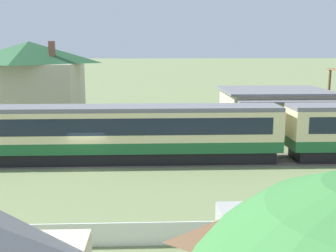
# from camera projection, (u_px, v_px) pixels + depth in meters

# --- Properties ---
(ground_plane) EXTENTS (600.00, 600.00, 0.00)m
(ground_plane) POSITION_uv_depth(u_px,v_px,m) (89.00, 165.00, 30.32)
(ground_plane) COLOR #707F51
(passenger_train) EXTENTS (66.79, 3.13, 4.15)m
(passenger_train) POSITION_uv_depth(u_px,v_px,m) (137.00, 131.00, 30.87)
(passenger_train) COLOR #1E6033
(passenger_train) RESTS_ON ground_plane
(railway_track) EXTENTS (124.46, 3.60, 0.04)m
(railway_track) POSITION_uv_depth(u_px,v_px,m) (99.00, 162.00, 31.18)
(railway_track) COLOR #665B51
(railway_track) RESTS_ON ground_plane
(station_building) EXTENTS (10.02, 9.72, 4.37)m
(station_building) POSITION_uv_depth(u_px,v_px,m) (274.00, 112.00, 40.76)
(station_building) COLOR beige
(station_building) RESTS_ON ground_plane
(station_house_dark_green_roof) EXTENTS (10.66, 9.79, 8.96)m
(station_house_dark_green_roof) POSITION_uv_depth(u_px,v_px,m) (31.00, 84.00, 44.03)
(station_house_dark_green_roof) COLOR #BCB293
(station_house_dark_green_roof) RESTS_ON ground_plane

